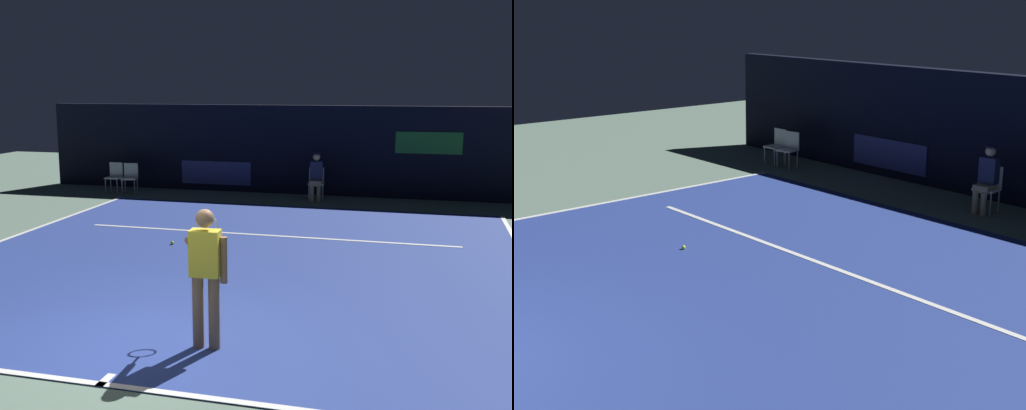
% 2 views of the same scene
% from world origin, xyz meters
% --- Properties ---
extents(ground_plane, '(32.25, 32.25, 0.00)m').
position_xyz_m(ground_plane, '(0.00, 4.34, 0.00)').
color(ground_plane, slate).
extents(court_surface, '(10.33, 10.68, 0.01)m').
position_xyz_m(court_surface, '(0.00, 4.34, 0.01)').
color(court_surface, navy).
rests_on(court_surface, ground).
extents(line_baseline, '(10.33, 0.10, 0.01)m').
position_xyz_m(line_baseline, '(0.00, -0.95, 0.01)').
color(line_baseline, white).
rests_on(line_baseline, court_surface).
extents(line_sideline_right, '(0.10, 10.68, 0.01)m').
position_xyz_m(line_sideline_right, '(-5.12, 4.34, 0.01)').
color(line_sideline_right, white).
rests_on(line_sideline_right, court_surface).
extents(line_service, '(8.06, 0.10, 0.01)m').
position_xyz_m(line_service, '(0.00, 6.21, 0.01)').
color(line_service, white).
rests_on(line_service, court_surface).
extents(line_centre_mark, '(0.10, 0.30, 0.01)m').
position_xyz_m(line_centre_mark, '(0.00, -0.85, 0.01)').
color(line_centre_mark, white).
rests_on(line_centre_mark, court_surface).
extents(back_wall, '(16.55, 0.33, 2.60)m').
position_xyz_m(back_wall, '(-0.00, 11.79, 1.30)').
color(back_wall, black).
rests_on(back_wall, ground).
extents(tennis_player, '(0.67, 0.93, 1.73)m').
position_xyz_m(tennis_player, '(0.76, 0.29, 0.99)').
color(tennis_player, '#8C6647').
rests_on(tennis_player, ground).
extents(line_judge_on_chair, '(0.48, 0.56, 1.32)m').
position_xyz_m(line_judge_on_chair, '(0.32, 10.78, 0.69)').
color(line_judge_on_chair, white).
rests_on(line_judge_on_chair, ground).
extents(courtside_chair_near, '(0.45, 0.43, 0.88)m').
position_xyz_m(courtside_chair_near, '(-5.79, 10.65, 0.50)').
color(courtside_chair_near, white).
rests_on(courtside_chair_near, ground).
extents(courtside_chair_far, '(0.51, 0.49, 0.88)m').
position_xyz_m(courtside_chair_far, '(-5.25, 10.60, 0.50)').
color(courtside_chair_far, white).
rests_on(courtside_chair_far, ground).
extents(tennis_ball, '(0.07, 0.07, 0.07)m').
position_xyz_m(tennis_ball, '(-1.60, 4.95, 0.05)').
color(tennis_ball, '#CCE033').
rests_on(tennis_ball, court_surface).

